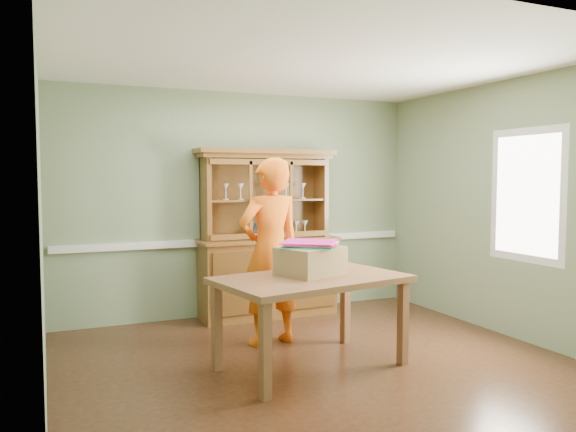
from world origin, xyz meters
name	(u,v)px	position (x,y,z in m)	size (l,w,h in m)	color
floor	(314,361)	(0.00, 0.00, 0.00)	(4.50, 4.50, 0.00)	#4B2918
ceiling	(315,62)	(0.00, 0.00, 2.70)	(4.50, 4.50, 0.00)	white
wall_back	(242,204)	(0.00, 2.00, 1.35)	(4.50, 4.50, 0.00)	gray
wall_left	(41,222)	(-2.25, 0.00, 1.35)	(4.00, 4.00, 0.00)	gray
wall_right	(505,208)	(2.25, 0.00, 1.35)	(4.00, 4.00, 0.00)	gray
wall_front	(469,235)	(0.00, -2.00, 1.35)	(4.50, 4.50, 0.00)	gray
chair_rail	(243,241)	(0.00, 1.98, 0.90)	(4.41, 0.05, 0.08)	white
framed_map	(44,194)	(-2.23, 0.30, 1.55)	(0.03, 0.60, 0.46)	black
window_panel	(526,195)	(2.23, -0.30, 1.50)	(0.03, 0.96, 1.36)	white
china_hutch	(267,257)	(0.24, 1.77, 0.71)	(1.71, 0.57, 2.01)	brown
dining_table	(311,287)	(-0.09, -0.13, 0.72)	(1.77, 1.25, 0.81)	brown
cardboard_box	(310,261)	(-0.06, -0.05, 0.94)	(0.53, 0.43, 0.25)	#95784D
kite_stack	(310,244)	(-0.04, 0.00, 1.08)	(0.62, 0.62, 0.04)	#3DCF7F
person	(270,251)	(-0.16, 0.68, 0.94)	(0.68, 0.45, 1.87)	orange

